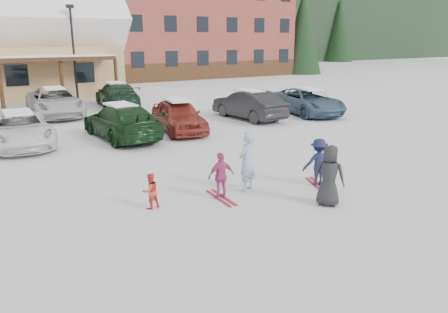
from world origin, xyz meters
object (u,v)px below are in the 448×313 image
parked_car_11 (117,95)px  child_navy (318,162)px  parked_car_2 (20,129)px  parked_car_3 (121,122)px  adult_skier (247,162)px  child_magenta (221,176)px  toddler_red (150,191)px  lamp_post (73,47)px  parked_car_10 (55,102)px  parked_car_6 (307,101)px  parked_car_4 (178,116)px  bystander_dark (329,176)px  parked_car_5 (249,105)px

parked_car_11 → child_navy: bearing=98.9°
parked_car_2 → parked_car_3: parked_car_3 is taller
adult_skier → child_magenta: bearing=-14.3°
toddler_red → lamp_post: bearing=-108.6°
parked_car_10 → child_navy: bearing=-73.5°
child_magenta → toddler_red: bearing=-6.6°
parked_car_3 → parked_car_6: parked_car_3 is taller
parked_car_4 → parked_car_11: bearing=98.8°
toddler_red → parked_car_3: (1.99, 8.18, 0.27)m
child_navy → parked_car_6: size_ratio=0.27×
adult_skier → bystander_dark: size_ratio=1.07×
parked_car_2 → parked_car_5: size_ratio=1.07×
child_navy → parked_car_4: parked_car_4 is taller
lamp_post → toddler_red: bearing=-98.8°
lamp_post → parked_car_10: (-2.75, -6.67, -2.83)m
lamp_post → toddler_red: size_ratio=6.83×
toddler_red → parked_car_2: bearing=-87.7°
bystander_dark → toddler_red: bearing=27.1°
lamp_post → parked_car_4: (1.27, -14.06, -2.86)m
adult_skier → toddler_red: (-2.86, 0.15, -0.39)m
parked_car_11 → parked_car_4: bearing=98.5°
lamp_post → child_navy: 23.31m
lamp_post → parked_car_5: lamp_post is taller
parked_car_2 → parked_car_11: size_ratio=0.95×
toddler_red → parked_car_2: size_ratio=0.19×
parked_car_3 → parked_car_10: bearing=-82.8°
bystander_dark → parked_car_10: bystander_dark is taller
toddler_red → parked_car_11: parked_car_11 is taller
parked_car_3 → parked_car_4: size_ratio=1.16×
child_magenta → parked_car_4: (2.79, 8.49, 0.10)m
bystander_dark → parked_car_2: 12.68m
child_navy → bystander_dark: bystander_dark is taller
lamp_post → parked_car_6: lamp_post is taller
parked_car_5 → parked_car_3: bearing=3.5°
bystander_dark → parked_car_2: bystander_dark is taller
parked_car_6 → parked_car_10: parked_car_10 is taller
parked_car_10 → bystander_dark: bearing=-77.3°
bystander_dark → parked_car_5: 12.57m
parked_car_3 → parked_car_4: bearing=176.6°
parked_car_4 → parked_car_2: bearing=-178.8°
lamp_post → parked_car_6: 16.81m
parked_car_5 → parked_car_6: bearing=168.8°
lamp_post → parked_car_2: 14.58m
parked_car_5 → toddler_red: bearing=40.2°
child_magenta → parked_car_11: 17.38m
child_magenta → parked_car_3: parked_car_3 is taller
parked_car_10 → child_magenta: bearing=-83.6°
toddler_red → child_navy: 4.99m
child_magenta → parked_car_10: bearing=-82.3°
parked_car_3 → parked_car_5: bearing=-175.0°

